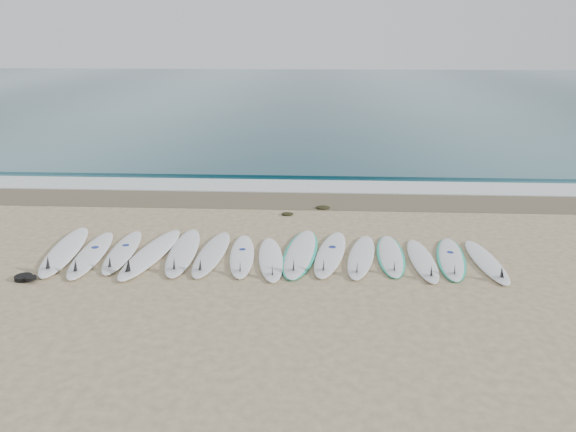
{
  "coord_description": "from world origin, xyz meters",
  "views": [
    {
      "loc": [
        0.93,
        -10.75,
        4.44
      ],
      "look_at": [
        0.28,
        1.49,
        0.4
      ],
      "focal_mm": 35.0,
      "sensor_mm": 36.0,
      "label": 1
    }
  ],
  "objects_px": {
    "leash_coil": "(25,278)",
    "surfboard_14": "(487,262)",
    "surfboard_7": "(271,259)",
    "surfboard_0": "(64,251)"
  },
  "relations": [
    {
      "from": "surfboard_0",
      "to": "leash_coil",
      "type": "xyz_separation_m",
      "value": [
        -0.16,
        -1.31,
        -0.02
      ]
    },
    {
      "from": "leash_coil",
      "to": "surfboard_0",
      "type": "bearing_deg",
      "value": 82.88
    },
    {
      "from": "surfboard_0",
      "to": "leash_coil",
      "type": "relative_size",
      "value": 6.43
    },
    {
      "from": "leash_coil",
      "to": "surfboard_7",
      "type": "bearing_deg",
      "value": 14.05
    },
    {
      "from": "surfboard_0",
      "to": "leash_coil",
      "type": "distance_m",
      "value": 1.33
    },
    {
      "from": "surfboard_7",
      "to": "leash_coil",
      "type": "bearing_deg",
      "value": -172.65
    },
    {
      "from": "surfboard_14",
      "to": "surfboard_7",
      "type": "bearing_deg",
      "value": 178.23
    },
    {
      "from": "surfboard_0",
      "to": "surfboard_14",
      "type": "height_order",
      "value": "surfboard_0"
    },
    {
      "from": "leash_coil",
      "to": "surfboard_14",
      "type": "bearing_deg",
      "value": 7.85
    },
    {
      "from": "surfboard_0",
      "to": "surfboard_14",
      "type": "bearing_deg",
      "value": -8.24
    }
  ]
}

